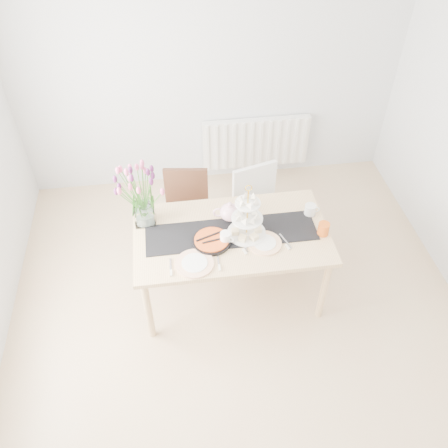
{
  "coord_description": "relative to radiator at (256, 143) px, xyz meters",
  "views": [
    {
      "loc": [
        -0.47,
        -2.19,
        3.5
      ],
      "look_at": [
        -0.1,
        0.46,
        0.91
      ],
      "focal_mm": 38.0,
      "sensor_mm": 36.0,
      "label": 1
    }
  ],
  "objects": [
    {
      "name": "mug_orange",
      "position": [
        0.2,
        -1.79,
        0.36
      ],
      "size": [
        0.13,
        0.13,
        0.11
      ],
      "primitive_type": "cylinder",
      "rotation": [
        0.0,
        0.0,
        0.58
      ],
      "color": "orange",
      "rests_on": "dining_table"
    },
    {
      "name": "table_runner",
      "position": [
        -0.53,
        -1.68,
        0.3
      ],
      "size": [
        1.4,
        0.35,
        0.01
      ],
      "primitive_type": "cube",
      "color": "black",
      "rests_on": "dining_table"
    },
    {
      "name": "tart_tin",
      "position": [
        -0.71,
        -1.76,
        0.32
      ],
      "size": [
        0.31,
        0.31,
        0.04
      ],
      "rotation": [
        0.0,
        0.0,
        -0.08
      ],
      "color": "black",
      "rests_on": "dining_table"
    },
    {
      "name": "tulip_vase",
      "position": [
        -1.22,
        -1.44,
        0.64
      ],
      "size": [
        0.63,
        0.63,
        0.53
      ],
      "rotation": [
        0.0,
        0.0,
        0.08
      ],
      "color": "silver",
      "rests_on": "dining_table"
    },
    {
      "name": "mug_white",
      "position": [
        -0.6,
        -1.78,
        0.35
      ],
      "size": [
        0.12,
        0.12,
        0.1
      ],
      "primitive_type": "cylinder",
      "rotation": [
        0.0,
        0.0,
        -0.54
      ],
      "color": "white",
      "rests_on": "dining_table"
    },
    {
      "name": "chair_white",
      "position": [
        -0.18,
        -1.1,
        0.07
      ],
      "size": [
        0.54,
        0.54,
        0.89
      ],
      "rotation": [
        0.0,
        0.0,
        0.27
      ],
      "color": "silver",
      "rests_on": "ground"
    },
    {
      "name": "room_shell",
      "position": [
        -0.5,
        -2.19,
        0.85
      ],
      "size": [
        4.5,
        4.5,
        4.5
      ],
      "color": "tan",
      "rests_on": "ground"
    },
    {
      "name": "cake_stand",
      "position": [
        -0.41,
        -1.71,
        0.43
      ],
      "size": [
        0.32,
        0.32,
        0.46
      ],
      "rotation": [
        0.0,
        0.0,
        0.04
      ],
      "color": "gold",
      "rests_on": "dining_table"
    },
    {
      "name": "cream_jug",
      "position": [
        0.16,
        -1.54,
        0.35
      ],
      "size": [
        0.11,
        0.11,
        0.1
      ],
      "primitive_type": "cylinder",
      "rotation": [
        0.0,
        0.0,
        -0.16
      ],
      "color": "silver",
      "rests_on": "dining_table"
    },
    {
      "name": "teapot",
      "position": [
        -0.52,
        -1.52,
        0.38
      ],
      "size": [
        0.29,
        0.24,
        0.17
      ],
      "primitive_type": null,
      "rotation": [
        0.0,
        0.0,
        -0.11
      ],
      "color": "white",
      "rests_on": "dining_table"
    },
    {
      "name": "plate_left",
      "position": [
        -0.86,
        -1.98,
        0.31
      ],
      "size": [
        0.31,
        0.31,
        0.02
      ],
      "primitive_type": "cylinder",
      "rotation": [
        0.0,
        0.0,
        -0.04
      ],
      "color": "white",
      "rests_on": "dining_table"
    },
    {
      "name": "dining_table",
      "position": [
        -0.53,
        -1.68,
        0.22
      ],
      "size": [
        1.6,
        0.9,
        0.75
      ],
      "color": "tan",
      "rests_on": "ground"
    },
    {
      "name": "radiator",
      "position": [
        0.0,
        0.0,
        0.0
      ],
      "size": [
        1.2,
        0.08,
        0.6
      ],
      "primitive_type": "cube",
      "color": "white",
      "rests_on": "room_shell"
    },
    {
      "name": "chair_brown",
      "position": [
        -0.86,
        -0.99,
        0.03
      ],
      "size": [
        0.47,
        0.47,
        0.84
      ],
      "rotation": [
        0.0,
        0.0,
        -0.13
      ],
      "color": "#3C2215",
      "rests_on": "ground"
    },
    {
      "name": "plate_right",
      "position": [
        -0.29,
        -1.84,
        0.31
      ],
      "size": [
        0.35,
        0.35,
        0.01
      ],
      "primitive_type": "cylinder",
      "rotation": [
        0.0,
        0.0,
        0.33
      ],
      "color": "white",
      "rests_on": "dining_table"
    }
  ]
}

